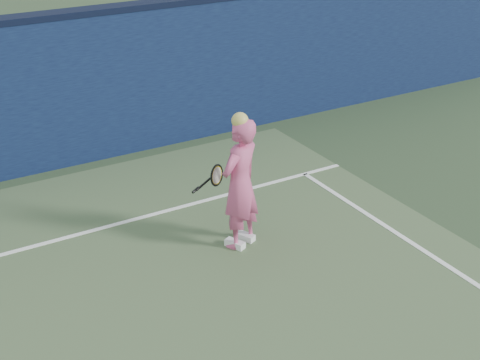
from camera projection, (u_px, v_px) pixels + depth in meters
player at (240, 183)px, 8.84m from camera, size 0.80×0.68×1.93m
racket at (215, 176)px, 9.06m from camera, size 0.57×0.21×0.31m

